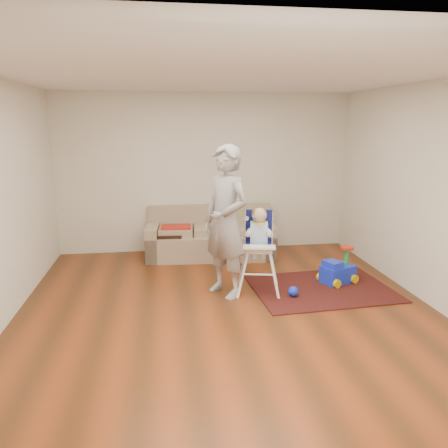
{
  "coord_description": "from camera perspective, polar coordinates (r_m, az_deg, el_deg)",
  "views": [
    {
      "loc": [
        -0.73,
        -4.73,
        2.22
      ],
      "look_at": [
        0.0,
        0.4,
        1.0
      ],
      "focal_mm": 35.0,
      "sensor_mm": 36.0,
      "label": 1
    }
  ],
  "objects": [
    {
      "name": "ground",
      "position": [
        5.28,
        0.63,
        -11.63
      ],
      "size": [
        5.5,
        5.5,
        0.0
      ],
      "primitive_type": "plane",
      "color": "#4B260F",
      "rests_on": "ground"
    },
    {
      "name": "room_envelope",
      "position": [
        5.32,
        -0.19,
        9.52
      ],
      "size": [
        5.04,
        5.52,
        2.72
      ],
      "color": "beige",
      "rests_on": "ground"
    },
    {
      "name": "sofa",
      "position": [
        7.3,
        -1.76,
        -1.13
      ],
      "size": [
        2.17,
        1.03,
        0.82
      ],
      "rotation": [
        0.0,
        0.0,
        -0.08
      ],
      "color": "gray",
      "rests_on": "ground"
    },
    {
      "name": "side_table",
      "position": [
        7.22,
        -7.39,
        -2.89
      ],
      "size": [
        0.46,
        0.46,
        0.46
      ],
      "primitive_type": null,
      "color": "black",
      "rests_on": "ground"
    },
    {
      "name": "area_rug",
      "position": [
        6.14,
        12.59,
        -8.2
      ],
      "size": [
        1.92,
        1.5,
        0.01
      ],
      "primitive_type": "cube",
      "rotation": [
        0.0,
        0.0,
        0.07
      ],
      "color": "black",
      "rests_on": "ground"
    },
    {
      "name": "ride_on_toy",
      "position": [
        6.33,
        14.69,
        -5.22
      ],
      "size": [
        0.55,
        0.48,
        0.5
      ],
      "primitive_type": null,
      "rotation": [
        0.0,
        0.0,
        0.41
      ],
      "color": "#1830E1",
      "rests_on": "area_rug"
    },
    {
      "name": "toy_ball",
      "position": [
        5.77,
        9.03,
        -8.69
      ],
      "size": [
        0.14,
        0.14,
        0.14
      ],
      "primitive_type": "sphere",
      "color": "#1830E1",
      "rests_on": "area_rug"
    },
    {
      "name": "high_chair",
      "position": [
        5.77,
        4.54,
        -3.6
      ],
      "size": [
        0.63,
        0.63,
        1.15
      ],
      "rotation": [
        0.0,
        0.0,
        -0.21
      ],
      "color": "white",
      "rests_on": "ground"
    },
    {
      "name": "adult",
      "position": [
        5.54,
        0.21,
        0.26
      ],
      "size": [
        0.79,
        0.85,
        1.95
      ],
      "primitive_type": "imported",
      "rotation": [
        0.0,
        0.0,
        -0.97
      ],
      "color": "gray",
      "rests_on": "ground"
    }
  ]
}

